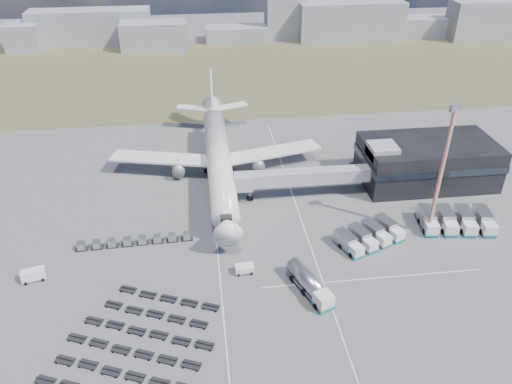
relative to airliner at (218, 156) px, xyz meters
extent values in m
plane|color=#565659|center=(0.00, -32.38, -5.29)|extent=(420.00, 420.00, 0.00)
cube|color=#4E4E2F|center=(0.00, 77.62, -5.29)|extent=(420.00, 90.00, 0.01)
cube|color=silver|center=(-2.00, -27.38, -5.29)|extent=(0.25, 110.00, 0.01)
cube|color=silver|center=(16.00, -27.38, -5.29)|extent=(0.25, 110.00, 0.01)
cube|color=silver|center=(25.00, -40.38, -5.29)|extent=(40.00, 0.25, 0.01)
cube|color=black|center=(48.00, -8.38, -0.29)|extent=(30.00, 16.00, 10.00)
cube|color=#262D38|center=(48.00, -8.38, 0.91)|extent=(30.40, 16.40, 1.60)
cube|color=#939399|center=(36.00, -10.38, 4.21)|extent=(6.00, 6.00, 3.00)
cube|color=#939399|center=(18.10, -11.88, -0.19)|extent=(29.80, 3.00, 3.00)
cube|color=#939399|center=(4.70, -12.38, -0.19)|extent=(4.00, 3.60, 3.40)
cylinder|color=slate|center=(6.20, -11.88, -2.74)|extent=(0.70, 0.70, 5.10)
cylinder|color=black|center=(6.20, -11.88, -4.84)|extent=(1.40, 0.90, 1.40)
cylinder|color=white|center=(0.00, -2.38, 0.01)|extent=(5.60, 48.00, 5.60)
cone|color=white|center=(0.00, -28.88, 0.01)|extent=(5.60, 5.00, 5.60)
cone|color=white|center=(0.00, 25.62, 0.81)|extent=(5.60, 8.00, 5.60)
cube|color=black|center=(0.00, -26.88, 0.81)|extent=(2.20, 2.00, 0.80)
cube|color=white|center=(-13.00, 2.62, -1.19)|extent=(25.59, 11.38, 0.50)
cube|color=white|center=(13.00, 2.62, -1.19)|extent=(25.59, 11.38, 0.50)
cylinder|color=slate|center=(-9.50, 0.62, -2.89)|extent=(3.00, 5.00, 3.00)
cylinder|color=slate|center=(9.50, 0.62, -2.89)|extent=(3.00, 5.00, 3.00)
cube|color=white|center=(-5.50, 27.62, 1.21)|extent=(9.49, 5.63, 0.35)
cube|color=white|center=(5.50, 27.62, 1.21)|extent=(9.49, 5.63, 0.35)
cube|color=white|center=(0.00, 28.62, 6.51)|extent=(0.50, 9.06, 11.45)
cylinder|color=slate|center=(0.00, -23.38, -4.04)|extent=(0.50, 0.50, 2.50)
cylinder|color=slate|center=(-3.20, 1.62, -4.04)|extent=(0.60, 0.60, 2.50)
cylinder|color=slate|center=(3.20, 1.62, -4.04)|extent=(0.60, 0.60, 2.50)
cylinder|color=black|center=(0.00, -23.38, -4.79)|extent=(0.50, 1.20, 1.20)
cube|color=gray|center=(-74.59, 117.04, 0.17)|extent=(14.03, 12.00, 10.92)
cube|color=gray|center=(-47.83, 123.21, 1.97)|extent=(50.97, 12.00, 14.52)
cube|color=gray|center=(-20.51, 111.74, 0.34)|extent=(27.32, 12.00, 11.27)
cube|color=gray|center=(15.10, 121.41, -2.23)|extent=(27.38, 12.00, 6.12)
cube|color=gray|center=(37.26, 123.64, 7.70)|extent=(17.30, 12.00, 25.99)
cube|color=gray|center=(65.76, 116.43, 2.82)|extent=(46.76, 12.00, 16.23)
cube|color=gray|center=(98.84, 118.35, -1.01)|extent=(37.06, 12.00, 8.57)
cube|color=gray|center=(134.82, 110.49, 3.07)|extent=(50.46, 12.00, 16.72)
cube|color=white|center=(14.52, -46.33, -3.65)|extent=(3.49, 3.49, 2.60)
cube|color=#156F79|center=(14.52, -46.33, -4.67)|extent=(3.63, 3.63, 0.56)
cylinder|color=#A6A6AB|center=(12.59, -41.15, -3.15)|extent=(5.60, 8.92, 2.82)
cube|color=slate|center=(12.59, -41.15, -4.44)|extent=(5.50, 8.88, 0.40)
cylinder|color=black|center=(13.18, -42.74, -4.73)|extent=(3.18, 2.19, 1.24)
cube|color=white|center=(2.49, -35.92, -4.53)|extent=(3.50, 2.10, 1.52)
cube|color=white|center=(-34.68, -33.41, -4.20)|extent=(4.38, 2.77, 2.18)
cube|color=white|center=(0.66, -1.47, -3.51)|extent=(4.41, 7.15, 3.11)
cube|color=#156F79|center=(0.66, -1.47, -4.79)|extent=(4.55, 7.28, 0.50)
cube|color=white|center=(23.82, -33.96, -4.00)|extent=(2.94, 2.88, 2.18)
cube|color=#156F79|center=(23.82, -33.96, -4.85)|extent=(3.07, 3.01, 0.45)
cube|color=#A6A6AB|center=(22.51, -30.75, -3.61)|extent=(3.93, 5.12, 2.58)
cube|color=white|center=(26.94, -32.69, -4.00)|extent=(2.94, 2.88, 2.18)
cube|color=#156F79|center=(26.94, -32.69, -4.85)|extent=(3.07, 3.01, 0.45)
cube|color=#A6A6AB|center=(25.63, -29.48, -3.61)|extent=(3.93, 5.12, 2.58)
cube|color=white|center=(30.06, -31.41, -4.00)|extent=(2.94, 2.88, 2.18)
cube|color=#156F79|center=(30.06, -31.41, -4.85)|extent=(3.07, 3.01, 0.45)
cube|color=#A6A6AB|center=(28.75, -28.20, -3.61)|extent=(3.93, 5.12, 2.58)
cube|color=white|center=(33.19, -30.14, -4.00)|extent=(2.94, 2.88, 2.18)
cube|color=#156F79|center=(33.19, -30.14, -4.85)|extent=(3.07, 3.01, 0.45)
cube|color=#A6A6AB|center=(31.87, -26.92, -3.61)|extent=(3.93, 5.12, 2.58)
cube|color=white|center=(40.62, -29.12, -3.84)|extent=(2.88, 2.78, 2.46)
cube|color=#156F79|center=(40.62, -29.12, -4.79)|extent=(3.00, 2.91, 0.50)
cube|color=#A6A6AB|center=(41.14, -25.25, -3.39)|extent=(3.35, 5.46, 2.91)
cube|color=white|center=(44.39, -29.63, -3.84)|extent=(2.88, 2.78, 2.46)
cube|color=#156F79|center=(44.39, -29.63, -4.79)|extent=(3.00, 2.91, 0.50)
cube|color=#A6A6AB|center=(44.91, -25.75, -3.39)|extent=(3.35, 5.46, 2.91)
cube|color=white|center=(48.16, -30.14, -3.84)|extent=(2.88, 2.78, 2.46)
cube|color=#156F79|center=(48.16, -30.14, -4.79)|extent=(3.00, 2.91, 0.50)
cube|color=#A6A6AB|center=(48.68, -26.26, -3.39)|extent=(3.35, 5.46, 2.91)
cube|color=white|center=(51.92, -30.65, -3.84)|extent=(2.88, 2.78, 2.46)
cube|color=#156F79|center=(51.92, -30.65, -4.79)|extent=(3.00, 2.91, 0.50)
cube|color=#A6A6AB|center=(52.45, -26.77, -3.39)|extent=(3.35, 5.46, 2.91)
cube|color=black|center=(-27.83, -25.63, -5.02)|extent=(2.39, 1.53, 0.16)
cube|color=#A6A6AB|center=(-27.83, -25.63, -4.26)|extent=(1.49, 1.49, 1.34)
cube|color=black|center=(-24.96, -25.52, -5.02)|extent=(2.39, 1.53, 0.16)
cube|color=#A6A6AB|center=(-24.96, -25.52, -4.26)|extent=(1.49, 1.49, 1.34)
cube|color=black|center=(-22.10, -25.40, -5.02)|extent=(2.39, 1.53, 0.16)
cube|color=#A6A6AB|center=(-22.10, -25.40, -4.26)|extent=(1.49, 1.49, 1.34)
cube|color=black|center=(-19.23, -25.29, -5.02)|extent=(2.39, 1.53, 0.16)
cube|color=#A6A6AB|center=(-19.23, -25.29, -4.26)|extent=(1.49, 1.49, 1.34)
cube|color=black|center=(-16.37, -25.17, -5.02)|extent=(2.39, 1.53, 0.16)
cube|color=#A6A6AB|center=(-16.37, -25.17, -4.26)|extent=(1.49, 1.49, 1.34)
cube|color=black|center=(-13.50, -25.06, -5.02)|extent=(2.39, 1.53, 0.16)
cube|color=#A6A6AB|center=(-13.50, -25.06, -4.26)|extent=(1.49, 1.49, 1.34)
cube|color=black|center=(-10.64, -24.94, -5.02)|extent=(2.39, 1.53, 0.16)
cube|color=#A6A6AB|center=(-10.64, -24.94, -4.26)|extent=(1.49, 1.49, 1.34)
cube|color=black|center=(-7.77, -24.83, -5.02)|extent=(2.39, 1.53, 0.16)
cube|color=#A6A6AB|center=(-7.77, -24.83, -4.26)|extent=(1.49, 1.49, 1.34)
cube|color=black|center=(-17.50, -55.70, -4.95)|extent=(21.47, 9.95, 0.68)
cube|color=black|center=(-15.99, -52.03, -4.95)|extent=(21.47, 9.95, 0.68)
cube|color=black|center=(-14.48, -48.37, -4.95)|extent=(21.47, 9.95, 0.68)
cube|color=black|center=(-12.96, -44.71, -4.95)|extent=(17.98, 8.51, 0.68)
cube|color=black|center=(-11.45, -41.05, -4.95)|extent=(17.98, 8.51, 0.68)
cylinder|color=#C7491F|center=(40.36, -28.54, 8.02)|extent=(0.75, 0.75, 26.62)
cube|color=slate|center=(40.36, -28.54, 21.64)|extent=(2.61, 1.56, 1.28)
cube|color=#565659|center=(40.36, -28.54, -5.13)|extent=(2.13, 2.13, 0.32)
camera|label=1|loc=(-3.85, -104.78, 54.49)|focal=35.00mm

